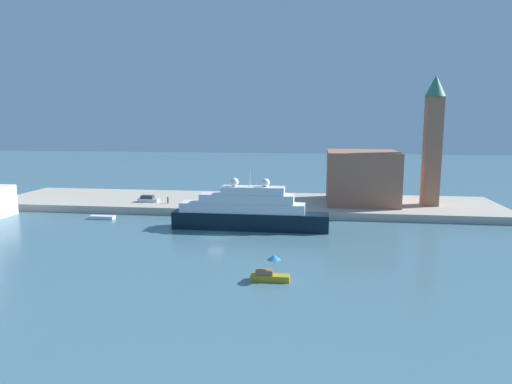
{
  "coord_description": "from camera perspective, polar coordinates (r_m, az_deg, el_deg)",
  "views": [
    {
      "loc": [
        16.63,
        -72.15,
        19.1
      ],
      "look_at": [
        5.91,
        6.0,
        6.79
      ],
      "focal_mm": 32.11,
      "sensor_mm": 36.0,
      "label": 1
    }
  ],
  "objects": [
    {
      "name": "work_barge",
      "position": [
        94.94,
        -18.61,
        -3.01
      ],
      "size": [
        4.88,
        1.62,
        0.65
      ],
      "primitive_type": "cube",
      "color": "silver",
      "rests_on": "ground"
    },
    {
      "name": "small_motorboat",
      "position": [
        55.9,
        1.76,
        -10.01
      ],
      "size": [
        4.68,
        1.67,
        3.23
      ],
      "color": "#B7991E",
      "rests_on": "ground"
    },
    {
      "name": "mooring_bollard",
      "position": [
        93.37,
        -4.67,
        -1.75
      ],
      "size": [
        0.37,
        0.37,
        0.89
      ],
      "primitive_type": "cylinder",
      "color": "black",
      "rests_on": "quay_dock"
    },
    {
      "name": "parked_car",
      "position": [
        102.93,
        -13.29,
        -0.87
      ],
      "size": [
        4.45,
        1.71,
        1.45
      ],
      "color": "silver",
      "rests_on": "quay_dock"
    },
    {
      "name": "quay_dock",
      "position": [
        102.91,
        -1.61,
        -1.41
      ],
      "size": [
        110.0,
        23.49,
        1.5
      ],
      "primitive_type": "cube",
      "color": "#B7AD99",
      "rests_on": "ground"
    },
    {
      "name": "large_yacht",
      "position": [
        81.16,
        -1.0,
        -2.5
      ],
      "size": [
        27.64,
        4.14,
        10.91
      ],
      "color": "black",
      "rests_on": "ground"
    },
    {
      "name": "ground",
      "position": [
        76.46,
        -5.03,
        -5.63
      ],
      "size": [
        400.0,
        400.0,
        0.0
      ],
      "primitive_type": "plane",
      "color": "slate"
    },
    {
      "name": "harbor_building",
      "position": [
        101.59,
        13.02,
        1.84
      ],
      "size": [
        14.76,
        15.59,
        11.15
      ],
      "primitive_type": "cube",
      "color": "#9E664C",
      "rests_on": "quay_dock"
    },
    {
      "name": "person_figure",
      "position": [
        100.36,
        -10.92,
        -0.98
      ],
      "size": [
        0.36,
        0.36,
        1.55
      ],
      "color": "maroon",
      "rests_on": "quay_dock"
    },
    {
      "name": "bell_tower",
      "position": [
        101.7,
        21.17,
        6.54
      ],
      "size": [
        4.23,
        4.23,
        26.78
      ],
      "color": "#9E664C",
      "rests_on": "quay_dock"
    }
  ]
}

